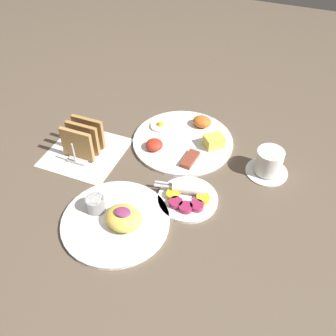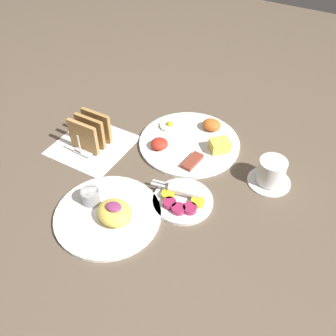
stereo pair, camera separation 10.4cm
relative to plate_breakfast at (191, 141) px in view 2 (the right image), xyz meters
name	(u,v)px [view 2 (the right image)]	position (x,y,z in m)	size (l,w,h in m)	color
ground_plane	(141,182)	(-0.04, -0.22, -0.01)	(3.00, 3.00, 0.00)	brown
napkin_flat	(93,145)	(-0.26, -0.16, -0.01)	(0.22, 0.22, 0.00)	white
plate_breakfast	(191,141)	(0.00, 0.00, 0.00)	(0.31, 0.31, 0.05)	white
plate_condiments	(183,199)	(0.09, -0.22, 0.00)	(0.18, 0.16, 0.04)	white
plate_foreground	(108,213)	(-0.05, -0.36, 0.00)	(0.27, 0.27, 0.06)	white
toast_rack	(90,132)	(-0.26, -0.16, 0.04)	(0.10, 0.12, 0.10)	#B7B7BC
coffee_cup	(271,173)	(0.27, -0.04, 0.03)	(0.12, 0.12, 0.08)	white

